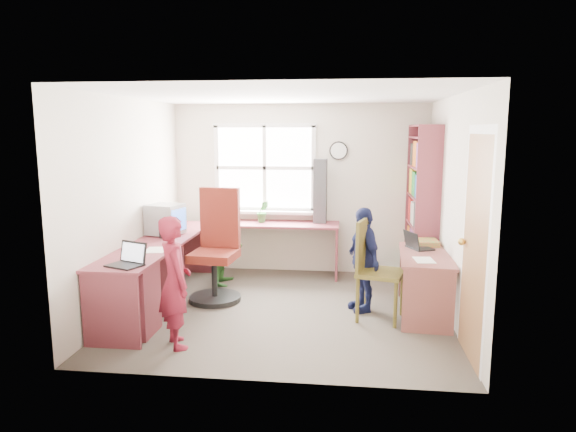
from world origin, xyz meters
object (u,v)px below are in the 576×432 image
Objects in this scene: right_desk at (425,271)px; bookshelf at (422,210)px; person_navy at (363,259)px; person_green at (227,239)px; laptop_right at (416,245)px; swivel_chair at (217,252)px; cd_tower at (320,191)px; laptop_left at (128,260)px; potted_plant at (263,212)px; wooden_chair at (374,266)px; crt_monitor at (165,219)px; person_red at (175,282)px; l_desk at (165,275)px.

bookshelf is at bearing 89.21° from right_desk.
bookshelf is (0.10, 1.14, 0.50)m from right_desk.
right_desk is 0.69m from person_navy.
laptop_right is at bearing -104.79° from person_green.
swivel_chair is at bearing -118.84° from person_navy.
right_desk is 3.28× the size of laptop_right.
laptop_right is (-0.17, -0.89, -0.27)m from bookshelf.
cd_tower reaches higher than person_navy.
laptop_left is 1.27× the size of potted_plant.
laptop_right is at bearing 109.75° from right_desk.
laptop_left is (-2.95, -1.04, 0.30)m from right_desk.
crt_monitor is (-2.52, 0.58, 0.36)m from wooden_chair.
person_navy reaches higher than laptop_left.
bookshelf reaches higher than person_navy.
swivel_chair is (-2.53, -0.87, -0.42)m from bookshelf.
cd_tower reaches higher than laptop_left.
laptop_left is at bearing 166.18° from person_green.
person_navy is at bearing -44.42° from potted_plant.
person_green is at bearing -32.52° from person_red.
bookshelf is 2.16m from potted_plant.
swivel_chair reaches higher than potted_plant.
swivel_chair is 3.41× the size of laptop_left.
bookshelf is at bearing 24.35° from swivel_chair.
right_desk is 0.59× the size of bookshelf.
bookshelf reaches higher than person_green.
person_navy is (0.56, -1.40, -0.60)m from cd_tower.
wooden_chair is 0.27m from person_navy.
person_red is (0.49, -0.09, -0.17)m from laptop_left.
laptop_left reaches higher than l_desk.
potted_plant is 0.25× the size of person_red.
person_navy is at bearing -1.36° from swivel_chair.
person_green reaches higher than person_navy.
wooden_chair is 1.22× the size of cd_tower.
wooden_chair is at bearing -119.59° from person_green.
laptop_right is 0.42× the size of cd_tower.
wooden_chair is at bearing -47.15° from potted_plant.
laptop_left is 3.16m from laptop_right.
l_desk is 1.40× the size of bookshelf.
bookshelf is 2.59m from person_green.
wooden_chair is 2.18m from potted_plant.
potted_plant is at bearing -41.54° from person_red.
wooden_chair is at bearing -95.40° from person_red.
crt_monitor is at bearing -136.40° from potted_plant.
right_desk is 1.13× the size of wooden_chair.
right_desk is at bearing -34.42° from potted_plant.
bookshelf reaches higher than wooden_chair.
crt_monitor is at bearing 174.78° from swivel_chair.
crt_monitor is 1.18× the size of laptop_left.
l_desk is at bearing -160.71° from wooden_chair.
laptop_left is (-0.53, -1.31, 0.22)m from swivel_chair.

